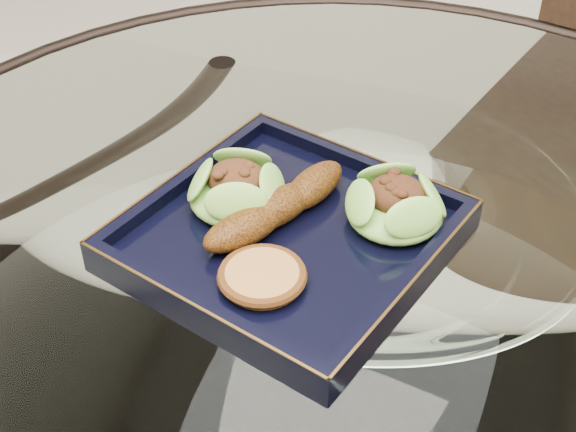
% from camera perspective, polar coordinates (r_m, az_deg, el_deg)
% --- Properties ---
extents(dining_table, '(1.13, 1.13, 0.77)m').
position_cam_1_polar(dining_table, '(0.89, 4.07, -9.91)').
color(dining_table, white).
rests_on(dining_table, ground).
extents(navy_plate, '(0.32, 0.32, 0.02)m').
position_cam_1_polar(navy_plate, '(0.76, -0.00, -1.74)').
color(navy_plate, black).
rests_on(navy_plate, dining_table).
extents(lettuce_wrap_left, '(0.10, 0.10, 0.03)m').
position_cam_1_polar(lettuce_wrap_left, '(0.78, -3.68, 1.74)').
color(lettuce_wrap_left, '#53942B').
rests_on(lettuce_wrap_left, navy_plate).
extents(lettuce_wrap_right, '(0.11, 0.11, 0.03)m').
position_cam_1_polar(lettuce_wrap_right, '(0.76, 7.63, 0.61)').
color(lettuce_wrap_right, '#5FA630').
rests_on(lettuce_wrap_right, navy_plate).
extents(roasted_plantain, '(0.10, 0.17, 0.03)m').
position_cam_1_polar(roasted_plantain, '(0.76, -0.62, 0.69)').
color(roasted_plantain, '#66340A').
rests_on(roasted_plantain, navy_plate).
extents(crumb_patty, '(0.08, 0.08, 0.01)m').
position_cam_1_polar(crumb_patty, '(0.70, -1.85, -4.37)').
color(crumb_patty, '#C48341').
rests_on(crumb_patty, navy_plate).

